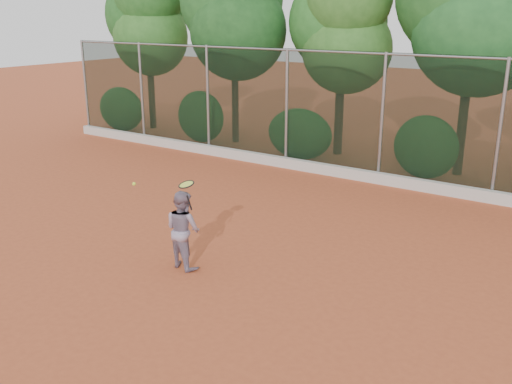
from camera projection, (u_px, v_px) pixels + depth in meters
The scene contains 7 objects.
ground at pixel (225, 271), 10.32m from camera, with size 80.00×80.00×0.00m, color #AE4C29.
concrete_curb at pixel (375, 178), 15.64m from camera, with size 24.00×0.20×0.30m, color #BCB6AE.
tennis_player at pixel (183, 229), 10.32m from camera, with size 0.71×0.55×1.45m, color gray.
chainlink_fence at pixel (382, 115), 15.27m from camera, with size 24.09×0.09×3.50m.
foliage_backdrop at pixel (397, 15), 16.35m from camera, with size 23.70×3.63×7.55m.
tennis_racket at pixel (187, 187), 9.79m from camera, with size 0.37×0.36×0.54m.
tennis_ball_in_flight at pixel (134, 184), 10.68m from camera, with size 0.07×0.07×0.07m.
Camera 1 is at (5.77, -7.44, 4.48)m, focal length 40.00 mm.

